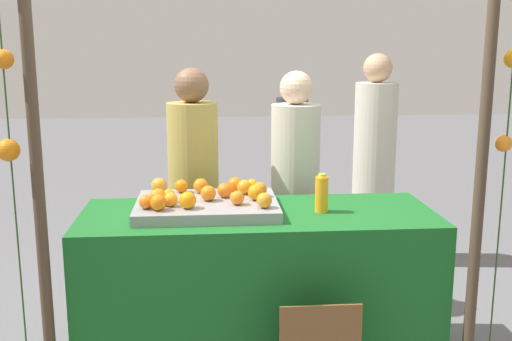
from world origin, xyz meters
TOP-DOWN VIEW (x-y plane):
  - stall_counter at (0.00, 0.00)m, footprint 1.92×0.74m
  - orange_tray at (-0.28, 0.04)m, footprint 0.76×0.56m
  - orange_0 at (-0.06, 0.17)m, footprint 0.08×0.08m
  - orange_1 at (-0.12, -0.06)m, footprint 0.08×0.08m
  - orange_2 at (-0.38, -0.11)m, footprint 0.09×0.09m
  - orange_3 at (-0.02, 0.23)m, footprint 0.07×0.07m
  - orange_4 at (-0.42, 0.24)m, footprint 0.08×0.08m
  - orange_5 at (-0.27, 0.04)m, footprint 0.08×0.08m
  - orange_6 at (-0.55, 0.23)m, footprint 0.09×0.09m
  - orange_7 at (-0.59, -0.10)m, footprint 0.08×0.08m
  - orange_8 at (-0.31, 0.22)m, footprint 0.08×0.08m
  - orange_9 at (-0.47, -0.07)m, footprint 0.07×0.07m
  - orange_10 at (-0.18, 0.10)m, footprint 0.08×0.08m
  - orange_11 at (-0.01, 0.03)m, footprint 0.09×0.09m
  - orange_12 at (-0.11, 0.23)m, footprint 0.09×0.09m
  - orange_13 at (-0.48, 0.02)m, footprint 0.07×0.07m
  - orange_14 at (0.02, 0.10)m, footprint 0.08×0.08m
  - orange_15 at (-0.53, -0.03)m, footprint 0.09×0.09m
  - orange_16 at (0.02, -0.14)m, footprint 0.08×0.08m
  - orange_17 at (-0.52, -0.14)m, footprint 0.08×0.08m
  - juice_bottle at (0.34, -0.02)m, footprint 0.07×0.07m
  - vendor_left at (-0.36, 0.68)m, footprint 0.32×0.32m
  - vendor_right at (0.30, 0.70)m, footprint 0.32×0.32m
  - crowd_person_0 at (1.08, 1.55)m, footprint 0.34×0.34m
  - crowd_person_1 at (0.52, 2.39)m, footprint 0.30×0.30m
  - canopy_post_left at (-1.04, -0.41)m, footprint 0.06×0.06m
  - canopy_post_right at (1.04, -0.41)m, footprint 0.06×0.06m
  - garland_strand_left at (-1.16, -0.40)m, footprint 0.11×0.10m
  - garland_strand_right at (1.15, -0.40)m, footprint 0.10×0.09m

SIDE VIEW (x-z plane):
  - stall_counter at x=0.00m, z-range 0.00..0.86m
  - crowd_person_1 at x=0.52m, z-range -0.05..1.43m
  - vendor_right at x=0.30m, z-range -0.05..1.54m
  - vendor_left at x=-0.36m, z-range -0.06..1.56m
  - crowd_person_0 at x=1.08m, z-range -0.06..1.63m
  - orange_tray at x=-0.28m, z-range 0.86..0.92m
  - orange_13 at x=-0.48m, z-range 0.92..1.00m
  - orange_3 at x=-0.02m, z-range 0.92..1.00m
  - orange_9 at x=-0.47m, z-range 0.92..1.00m
  - orange_7 at x=-0.59m, z-range 0.92..1.00m
  - orange_4 at x=-0.42m, z-range 0.92..1.00m
  - orange_1 at x=-0.12m, z-range 0.92..1.00m
  - juice_bottle at x=0.34m, z-range 0.86..1.07m
  - orange_16 at x=0.02m, z-range 0.92..1.00m
  - orange_10 at x=-0.18m, z-range 0.92..1.00m
  - orange_0 at x=-0.06m, z-range 0.92..1.01m
  - orange_14 at x=0.02m, z-range 0.92..1.01m
  - orange_5 at x=-0.27m, z-range 0.92..1.01m
  - orange_17 at x=-0.52m, z-range 0.92..1.01m
  - orange_8 at x=-0.31m, z-range 0.92..1.01m
  - orange_12 at x=-0.11m, z-range 0.92..1.01m
  - orange_11 at x=-0.01m, z-range 0.92..1.01m
  - orange_15 at x=-0.53m, z-range 0.92..1.01m
  - orange_2 at x=-0.38m, z-range 0.92..1.01m
  - orange_6 at x=-0.55m, z-range 0.92..1.01m
  - canopy_post_left at x=-1.04m, z-range 0.00..2.28m
  - canopy_post_right at x=1.04m, z-range 0.00..2.28m
  - garland_strand_left at x=-1.16m, z-range 0.50..2.69m
  - garland_strand_right at x=1.15m, z-range 0.57..2.77m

